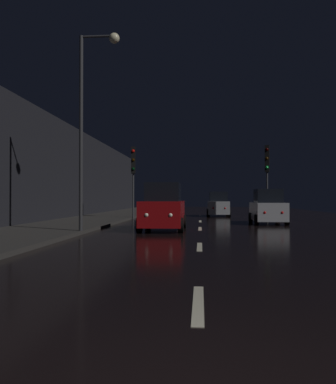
{
  "coord_description": "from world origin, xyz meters",
  "views": [
    {
      "loc": [
        0.04,
        -2.94,
        1.52
      ],
      "look_at": [
        -1.23,
        13.0,
        1.75
      ],
      "focal_mm": 38.53,
      "sensor_mm": 36.0,
      "label": 1
    }
  ],
  "objects_px": {
    "car_approaching_headlights": "(163,208)",
    "car_distant_taillights": "(218,205)",
    "traffic_light_far_right": "(267,165)",
    "car_parked_right_far": "(268,208)",
    "traffic_light_far_left": "(133,166)",
    "streetlamp_overhead": "(91,104)"
  },
  "relations": [
    {
      "from": "car_distant_taillights",
      "to": "traffic_light_far_right",
      "type": "bearing_deg",
      "value": -142.95
    },
    {
      "from": "traffic_light_far_right",
      "to": "car_parked_right_far",
      "type": "distance_m",
      "value": 6.02
    },
    {
      "from": "traffic_light_far_left",
      "to": "car_parked_right_far",
      "type": "bearing_deg",
      "value": 56.48
    },
    {
      "from": "traffic_light_far_left",
      "to": "streetlamp_overhead",
      "type": "bearing_deg",
      "value": -5.56
    },
    {
      "from": "streetlamp_overhead",
      "to": "car_approaching_headlights",
      "type": "height_order",
      "value": "streetlamp_overhead"
    },
    {
      "from": "car_parked_right_far",
      "to": "streetlamp_overhead",
      "type": "bearing_deg",
      "value": 132.2
    },
    {
      "from": "traffic_light_far_right",
      "to": "car_approaching_headlights",
      "type": "distance_m",
      "value": 12.52
    },
    {
      "from": "traffic_light_far_left",
      "to": "streetlamp_overhead",
      "type": "relative_size",
      "value": 0.61
    },
    {
      "from": "car_approaching_headlights",
      "to": "car_distant_taillights",
      "type": "height_order",
      "value": "car_approaching_headlights"
    },
    {
      "from": "streetlamp_overhead",
      "to": "car_distant_taillights",
      "type": "height_order",
      "value": "streetlamp_overhead"
    },
    {
      "from": "traffic_light_far_right",
      "to": "car_approaching_headlights",
      "type": "xyz_separation_m",
      "value": [
        -6.47,
        -10.34,
        -2.83
      ]
    },
    {
      "from": "traffic_light_far_right",
      "to": "traffic_light_far_left",
      "type": "relative_size",
      "value": 1.02
    },
    {
      "from": "car_approaching_headlights",
      "to": "car_distant_taillights",
      "type": "distance_m",
      "value": 15.03
    },
    {
      "from": "traffic_light_far_left",
      "to": "car_parked_right_far",
      "type": "distance_m",
      "value": 10.15
    },
    {
      "from": "car_approaching_headlights",
      "to": "car_distant_taillights",
      "type": "relative_size",
      "value": 1.1
    },
    {
      "from": "car_parked_right_far",
      "to": "car_distant_taillights",
      "type": "relative_size",
      "value": 1.01
    },
    {
      "from": "streetlamp_overhead",
      "to": "car_approaching_headlights",
      "type": "distance_m",
      "value": 5.82
    },
    {
      "from": "streetlamp_overhead",
      "to": "car_parked_right_far",
      "type": "distance_m",
      "value": 12.3
    },
    {
      "from": "traffic_light_far_right",
      "to": "traffic_light_far_left",
      "type": "bearing_deg",
      "value": -72.62
    },
    {
      "from": "car_parked_right_far",
      "to": "car_distant_taillights",
      "type": "xyz_separation_m",
      "value": [
        -2.49,
        9.55,
        -0.0
      ]
    },
    {
      "from": "car_approaching_headlights",
      "to": "car_parked_right_far",
      "type": "distance_m",
      "value": 7.66
    },
    {
      "from": "car_distant_taillights",
      "to": "car_parked_right_far",
      "type": "bearing_deg",
      "value": -165.41
    }
  ]
}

